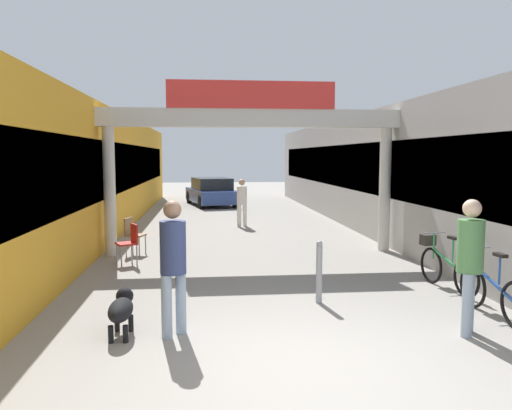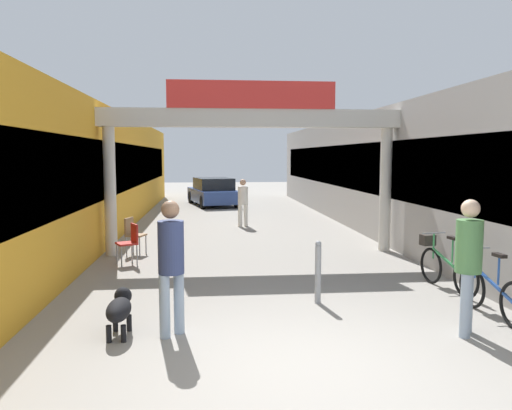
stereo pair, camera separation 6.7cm
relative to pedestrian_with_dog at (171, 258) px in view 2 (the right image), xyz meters
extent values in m
plane|color=gray|center=(1.52, -1.12, -1.04)|extent=(80.00, 80.00, 0.00)
cube|color=gold|center=(-3.58, 9.88, 0.80)|extent=(3.00, 26.00, 3.67)
cube|color=black|center=(-2.10, 9.88, 0.98)|extent=(0.04, 23.40, 1.47)
cube|color=#9E9993|center=(6.62, 9.88, 0.80)|extent=(3.00, 26.00, 3.67)
cube|color=black|center=(5.14, 9.88, 0.98)|extent=(0.04, 23.40, 1.47)
cylinder|color=beige|center=(-1.83, 5.53, 0.49)|extent=(0.28, 0.28, 3.05)
cylinder|color=beige|center=(4.87, 5.53, 0.49)|extent=(0.28, 0.28, 3.05)
cube|color=beige|center=(1.52, 5.53, 2.23)|extent=(7.40, 0.44, 0.42)
cube|color=red|center=(1.52, 5.33, 2.76)|extent=(3.96, 0.10, 0.64)
cylinder|color=#8C9EB2|center=(-0.09, -0.08, -0.62)|extent=(0.20, 0.20, 0.84)
cylinder|color=#8C9EB2|center=(0.09, 0.08, -0.62)|extent=(0.20, 0.20, 0.84)
cylinder|color=navy|center=(0.00, 0.00, 0.15)|extent=(0.48, 0.48, 0.69)
sphere|color=#8C664C|center=(0.00, 0.00, 0.64)|extent=(0.33, 0.33, 0.24)
cylinder|color=#8C9EB2|center=(3.81, -0.44, -0.61)|extent=(0.19, 0.19, 0.84)
cylinder|color=#8C9EB2|center=(3.95, -0.24, -0.61)|extent=(0.19, 0.19, 0.84)
cylinder|color=#4C7F47|center=(3.88, -0.34, 0.15)|extent=(0.47, 0.47, 0.70)
sphere|color=beige|center=(3.88, -0.34, 0.65)|extent=(0.33, 0.33, 0.24)
cylinder|color=silver|center=(1.73, 10.23, -0.66)|extent=(0.19, 0.19, 0.74)
cylinder|color=silver|center=(1.53, 10.10, -0.66)|extent=(0.19, 0.19, 0.74)
cylinder|color=silver|center=(1.63, 10.16, 0.01)|extent=(0.47, 0.47, 0.61)
sphere|color=tan|center=(1.63, 10.16, 0.46)|extent=(0.29, 0.29, 0.21)
ellipsoid|color=black|center=(-0.69, 0.02, -0.67)|extent=(0.32, 0.70, 0.28)
sphere|color=black|center=(-0.69, 0.34, -0.58)|extent=(0.24, 0.24, 0.24)
sphere|color=white|center=(-0.69, 0.23, -0.69)|extent=(0.17, 0.17, 0.17)
cylinder|color=black|center=(-0.78, 0.23, -0.92)|extent=(0.07, 0.07, 0.22)
cylinder|color=black|center=(-0.60, 0.23, -0.92)|extent=(0.07, 0.07, 0.22)
cylinder|color=black|center=(-0.79, -0.18, -0.92)|extent=(0.07, 0.07, 0.22)
cylinder|color=black|center=(-0.60, -0.19, -0.92)|extent=(0.07, 0.07, 0.22)
torus|color=black|center=(4.58, 0.79, -0.70)|extent=(0.09, 0.67, 0.67)
cube|color=#234C9E|center=(4.61, 0.28, -0.52)|extent=(0.09, 0.94, 0.34)
cylinder|color=#234C9E|center=(4.62, 0.16, -0.30)|extent=(0.03, 0.03, 0.42)
cube|color=black|center=(4.62, 0.16, -0.08)|extent=(0.11, 0.23, 0.05)
cylinder|color=#234C9E|center=(4.58, 0.73, -0.32)|extent=(0.03, 0.03, 0.46)
cylinder|color=gray|center=(4.58, 0.73, -0.08)|extent=(0.46, 0.06, 0.03)
cube|color=#332D28|center=(4.57, 0.93, -0.24)|extent=(0.25, 0.21, 0.20)
torus|color=black|center=(4.60, 2.29, -0.70)|extent=(0.14, 0.67, 0.67)
torus|color=black|center=(4.74, 1.28, -0.70)|extent=(0.14, 0.67, 0.67)
cube|color=#338C4C|center=(4.67, 1.79, -0.52)|extent=(0.16, 0.94, 0.34)
cylinder|color=#338C4C|center=(4.69, 1.67, -0.30)|extent=(0.04, 0.04, 0.42)
cube|color=black|center=(4.69, 1.67, -0.08)|extent=(0.13, 0.23, 0.05)
cylinder|color=#338C4C|center=(4.61, 2.23, -0.32)|extent=(0.04, 0.04, 0.46)
cylinder|color=gray|center=(4.61, 2.23, -0.08)|extent=(0.46, 0.09, 0.03)
cube|color=#332D28|center=(4.58, 2.43, -0.24)|extent=(0.27, 0.23, 0.20)
cylinder|color=gray|center=(2.24, 1.27, -0.57)|extent=(0.10, 0.10, 0.94)
sphere|color=gray|center=(2.24, 1.27, -0.07)|extent=(0.10, 0.10, 0.10)
cylinder|color=gray|center=(-1.37, 4.22, -0.81)|extent=(0.04, 0.04, 0.45)
cylinder|color=gray|center=(-1.53, 4.53, -0.81)|extent=(0.04, 0.04, 0.45)
cylinder|color=gray|center=(-1.07, 4.37, -0.81)|extent=(0.04, 0.04, 0.45)
cylinder|color=gray|center=(-1.22, 4.68, -0.81)|extent=(0.04, 0.04, 0.45)
cube|color=#B2231E|center=(-1.30, 4.45, -0.57)|extent=(0.54, 0.54, 0.04)
cube|color=#B2231E|center=(-1.14, 4.53, -0.35)|extent=(0.21, 0.38, 0.40)
cylinder|color=gray|center=(-1.04, 5.70, -0.81)|extent=(0.04, 0.04, 0.45)
cylinder|color=gray|center=(-1.15, 5.38, -0.81)|extent=(0.04, 0.04, 0.45)
cylinder|color=gray|center=(-1.36, 5.81, -0.81)|extent=(0.04, 0.04, 0.45)
cylinder|color=gray|center=(-1.47, 5.49, -0.81)|extent=(0.04, 0.04, 0.45)
cube|color=olive|center=(-1.26, 5.59, -0.57)|extent=(0.51, 0.51, 0.04)
cube|color=olive|center=(-1.43, 5.65, -0.35)|extent=(0.16, 0.39, 0.40)
cube|color=#2D478C|center=(0.68, 17.58, -0.56)|extent=(2.58, 4.28, 0.60)
cube|color=#1E2328|center=(0.72, 17.44, 0.02)|extent=(2.02, 2.49, 0.55)
cylinder|color=black|center=(-0.41, 18.83, -0.74)|extent=(0.33, 0.63, 0.60)
cylinder|color=black|center=(1.14, 19.17, -0.74)|extent=(0.33, 0.63, 0.60)
cylinder|color=black|center=(0.22, 16.00, -0.74)|extent=(0.33, 0.63, 0.60)
cylinder|color=black|center=(1.77, 16.34, -0.74)|extent=(0.33, 0.63, 0.60)
camera|label=1|loc=(0.43, -6.47, 1.33)|focal=35.00mm
camera|label=2|loc=(0.50, -6.48, 1.33)|focal=35.00mm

